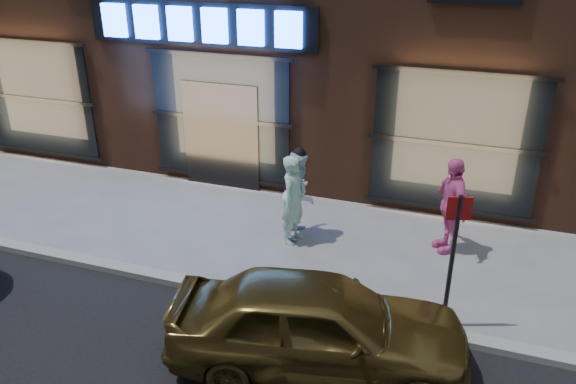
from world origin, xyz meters
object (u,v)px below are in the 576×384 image
(passerby, at_px, (451,205))
(sign_post, at_px, (453,250))
(man_bowtie, at_px, (294,200))
(man_cap, at_px, (299,194))
(gold_sedan, at_px, (318,324))

(passerby, distance_m, sign_post, 2.35)
(man_bowtie, xyz_separation_m, man_cap, (0.00, 0.30, -0.01))
(man_bowtie, bearing_deg, gold_sedan, -145.13)
(gold_sedan, bearing_deg, passerby, -32.19)
(sign_post, bearing_deg, gold_sedan, -153.60)
(man_bowtie, xyz_separation_m, gold_sedan, (1.37, -3.10, -0.18))
(man_bowtie, distance_m, gold_sedan, 3.40)
(man_bowtie, relative_size, sign_post, 0.80)
(gold_sedan, xyz_separation_m, sign_post, (1.55, 1.40, 0.63))
(sign_post, bearing_deg, passerby, 77.87)
(passerby, bearing_deg, man_bowtie, -105.77)
(man_bowtie, relative_size, gold_sedan, 0.43)
(sign_post, bearing_deg, man_bowtie, 133.93)
(man_cap, xyz_separation_m, gold_sedan, (1.36, -3.41, -0.17))
(man_cap, relative_size, passerby, 0.94)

